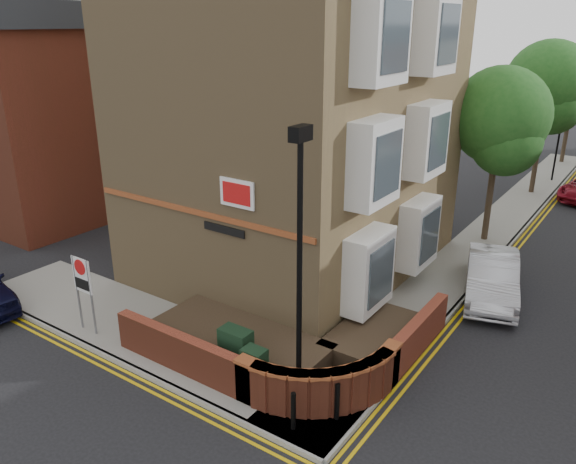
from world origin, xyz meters
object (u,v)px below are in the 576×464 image
at_px(lamppost, 299,274).
at_px(utility_cabinet_large, 236,351).
at_px(zone_sign, 83,281).
at_px(silver_car_near, 492,277).

xyz_separation_m(lamppost, utility_cabinet_large, (-1.90, 0.10, -2.62)).
bearing_deg(zone_sign, utility_cabinet_large, 9.69).
distance_m(lamppost, utility_cabinet_large, 3.24).
bearing_deg(lamppost, silver_car_near, 75.96).
distance_m(zone_sign, silver_car_near, 12.27).
xyz_separation_m(utility_cabinet_large, silver_car_near, (3.90, 7.90, -0.01)).
height_order(lamppost, zone_sign, lamppost).
height_order(utility_cabinet_large, silver_car_near, silver_car_near).
bearing_deg(silver_car_near, zone_sign, -151.00).
xyz_separation_m(lamppost, zone_sign, (-6.60, -0.70, -1.70)).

